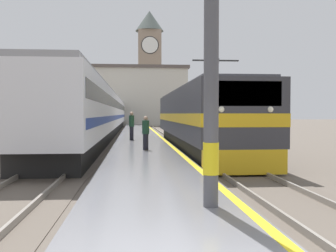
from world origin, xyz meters
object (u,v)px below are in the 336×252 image
second_waiting_passenger (146,132)px  person_on_platform (132,125)px  passenger_train (103,113)px  clock_tower (150,63)px  locomotive_train (198,119)px

second_waiting_passenger → person_on_platform: bearing=95.7°
passenger_train → second_waiting_passenger: bearing=-79.6°
second_waiting_passenger → clock_tower: 60.02m
passenger_train → second_waiting_passenger: (3.46, -18.90, -0.93)m
second_waiting_passenger → clock_tower: size_ratio=0.07×
person_on_platform → clock_tower: 53.11m
locomotive_train → passenger_train: size_ratio=0.36×
passenger_train → person_on_platform: bearing=-76.9°
locomotive_train → second_waiting_passenger: (-2.99, -2.75, -0.60)m
locomotive_train → person_on_platform: size_ratio=10.16×
person_on_platform → second_waiting_passenger: bearing=-84.3°
person_on_platform → clock_tower: bearing=86.3°
passenger_train → person_on_platform: (2.76, -11.83, -0.78)m
passenger_train → clock_tower: size_ratio=2.36×
second_waiting_passenger → locomotive_train: bearing=42.7°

